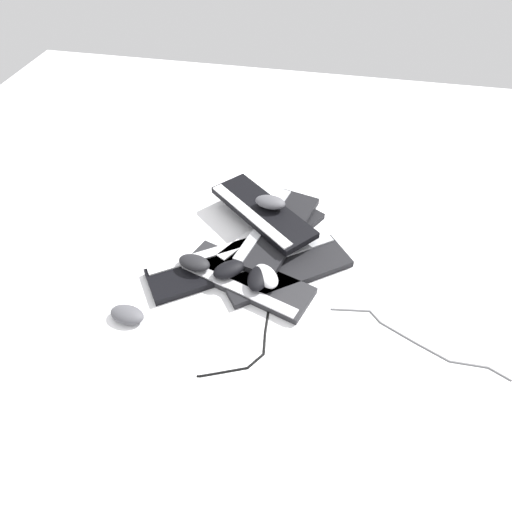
{
  "coord_description": "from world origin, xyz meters",
  "views": [
    {
      "loc": [
        0.29,
        -1.04,
        1.13
      ],
      "look_at": [
        0.07,
        0.01,
        0.04
      ],
      "focal_mm": 32.0,
      "sensor_mm": 36.0,
      "label": 1
    }
  ],
  "objects_px": {
    "mouse_3": "(227,269)",
    "mouse_4": "(258,278)",
    "keyboard_2": "(213,267)",
    "mouse_1": "(194,263)",
    "keyboard_0": "(286,268)",
    "keyboard_1": "(272,237)",
    "mouse_5": "(270,202)",
    "keyboard_4": "(277,230)",
    "mouse_0": "(127,314)",
    "keyboard_3": "(246,280)",
    "keyboard_5": "(262,212)",
    "mouse_2": "(266,276)"
  },
  "relations": [
    {
      "from": "keyboard_2",
      "to": "keyboard_4",
      "type": "bearing_deg",
      "value": 46.25
    },
    {
      "from": "keyboard_4",
      "to": "keyboard_2",
      "type": "bearing_deg",
      "value": -133.75
    },
    {
      "from": "keyboard_0",
      "to": "mouse_0",
      "type": "distance_m",
      "value": 0.53
    },
    {
      "from": "keyboard_1",
      "to": "mouse_5",
      "type": "xyz_separation_m",
      "value": [
        -0.02,
        0.08,
        0.1
      ]
    },
    {
      "from": "keyboard_1",
      "to": "mouse_0",
      "type": "relative_size",
      "value": 4.15
    },
    {
      "from": "keyboard_1",
      "to": "mouse_4",
      "type": "xyz_separation_m",
      "value": [
        -0.0,
        -0.24,
        0.04
      ]
    },
    {
      "from": "keyboard_0",
      "to": "keyboard_5",
      "type": "relative_size",
      "value": 1.03
    },
    {
      "from": "keyboard_0",
      "to": "mouse_0",
      "type": "relative_size",
      "value": 4.03
    },
    {
      "from": "keyboard_1",
      "to": "mouse_5",
      "type": "distance_m",
      "value": 0.12
    },
    {
      "from": "keyboard_4",
      "to": "mouse_5",
      "type": "distance_m",
      "value": 0.1
    },
    {
      "from": "keyboard_5",
      "to": "mouse_4",
      "type": "relative_size",
      "value": 3.92
    },
    {
      "from": "keyboard_4",
      "to": "mouse_1",
      "type": "height_order",
      "value": "mouse_1"
    },
    {
      "from": "mouse_0",
      "to": "mouse_2",
      "type": "xyz_separation_m",
      "value": [
        0.39,
        0.21,
        0.03
      ]
    },
    {
      "from": "mouse_0",
      "to": "mouse_2",
      "type": "relative_size",
      "value": 1.0
    },
    {
      "from": "keyboard_5",
      "to": "mouse_2",
      "type": "height_order",
      "value": "keyboard_5"
    },
    {
      "from": "keyboard_0",
      "to": "mouse_4",
      "type": "xyz_separation_m",
      "value": [
        -0.08,
        -0.1,
        0.04
      ]
    },
    {
      "from": "mouse_4",
      "to": "mouse_5",
      "type": "relative_size",
      "value": 1.0
    },
    {
      "from": "keyboard_1",
      "to": "mouse_0",
      "type": "distance_m",
      "value": 0.57
    },
    {
      "from": "keyboard_2",
      "to": "mouse_2",
      "type": "height_order",
      "value": "mouse_2"
    },
    {
      "from": "keyboard_0",
      "to": "mouse_1",
      "type": "bearing_deg",
      "value": -166.68
    },
    {
      "from": "mouse_1",
      "to": "keyboard_1",
      "type": "bearing_deg",
      "value": -125.22
    },
    {
      "from": "keyboard_1",
      "to": "mouse_2",
      "type": "distance_m",
      "value": 0.23
    },
    {
      "from": "keyboard_2",
      "to": "mouse_1",
      "type": "height_order",
      "value": "mouse_1"
    },
    {
      "from": "keyboard_1",
      "to": "mouse_4",
      "type": "distance_m",
      "value": 0.24
    },
    {
      "from": "mouse_5",
      "to": "keyboard_5",
      "type": "bearing_deg",
      "value": -145.38
    },
    {
      "from": "mouse_3",
      "to": "keyboard_1",
      "type": "bearing_deg",
      "value": -157.85
    },
    {
      "from": "keyboard_0",
      "to": "keyboard_4",
      "type": "bearing_deg",
      "value": 110.13
    },
    {
      "from": "keyboard_3",
      "to": "mouse_4",
      "type": "distance_m",
      "value": 0.06
    },
    {
      "from": "keyboard_3",
      "to": "mouse_3",
      "type": "bearing_deg",
      "value": 177.81
    },
    {
      "from": "keyboard_5",
      "to": "mouse_4",
      "type": "bearing_deg",
      "value": -81.33
    },
    {
      "from": "keyboard_2",
      "to": "keyboard_5",
      "type": "xyz_separation_m",
      "value": [
        0.12,
        0.25,
        0.06
      ]
    },
    {
      "from": "keyboard_0",
      "to": "mouse_3",
      "type": "distance_m",
      "value": 0.2
    },
    {
      "from": "keyboard_3",
      "to": "mouse_2",
      "type": "bearing_deg",
      "value": -2.22
    },
    {
      "from": "mouse_1",
      "to": "mouse_2",
      "type": "relative_size",
      "value": 1.0
    },
    {
      "from": "keyboard_2",
      "to": "mouse_2",
      "type": "relative_size",
      "value": 4.06
    },
    {
      "from": "keyboard_2",
      "to": "mouse_3",
      "type": "bearing_deg",
      "value": -29.08
    },
    {
      "from": "mouse_4",
      "to": "mouse_5",
      "type": "bearing_deg",
      "value": -175.28
    },
    {
      "from": "mouse_3",
      "to": "mouse_4",
      "type": "relative_size",
      "value": 1.0
    },
    {
      "from": "keyboard_3",
      "to": "mouse_5",
      "type": "distance_m",
      "value": 0.31
    },
    {
      "from": "mouse_2",
      "to": "keyboard_1",
      "type": "bearing_deg",
      "value": -33.14
    },
    {
      "from": "keyboard_5",
      "to": "mouse_3",
      "type": "xyz_separation_m",
      "value": [
        -0.06,
        -0.28,
        -0.02
      ]
    },
    {
      "from": "keyboard_5",
      "to": "keyboard_1",
      "type": "bearing_deg",
      "value": -51.69
    },
    {
      "from": "keyboard_3",
      "to": "mouse_1",
      "type": "distance_m",
      "value": 0.18
    },
    {
      "from": "keyboard_2",
      "to": "keyboard_0",
      "type": "bearing_deg",
      "value": 10.4
    },
    {
      "from": "keyboard_5",
      "to": "mouse_3",
      "type": "relative_size",
      "value": 3.92
    },
    {
      "from": "keyboard_5",
      "to": "mouse_1",
      "type": "height_order",
      "value": "keyboard_5"
    },
    {
      "from": "keyboard_4",
      "to": "mouse_3",
      "type": "distance_m",
      "value": 0.26
    },
    {
      "from": "keyboard_3",
      "to": "mouse_3",
      "type": "distance_m",
      "value": 0.07
    },
    {
      "from": "keyboard_0",
      "to": "mouse_1",
      "type": "distance_m",
      "value": 0.31
    },
    {
      "from": "mouse_2",
      "to": "mouse_4",
      "type": "relative_size",
      "value": 1.0
    }
  ]
}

